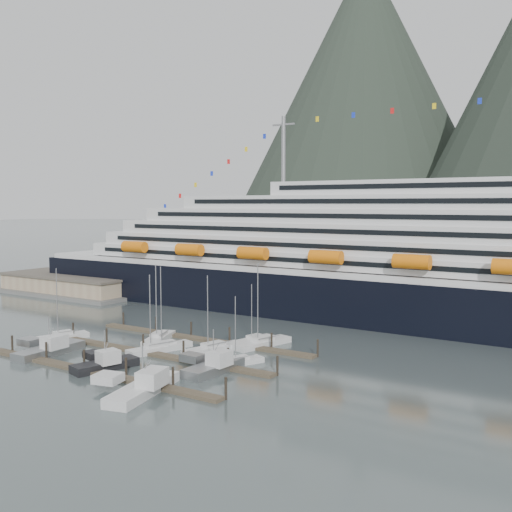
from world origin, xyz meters
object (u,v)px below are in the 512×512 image
object	(u,v)px
trawler_c	(142,387)
trawler_e	(213,366)
sailboat_c	(156,350)
trawler_b	(105,364)
warehouse	(71,286)
sailboat_a	(63,337)
sailboat_h	(240,362)
cruise_ship	(449,268)
sailboat_d	(213,349)
sailboat_b	(166,347)
trawler_a	(49,349)
sailboat_g	(263,344)
sailboat_e	(159,339)
sailboat_f	(255,341)

from	to	relation	value
trawler_c	trawler_e	distance (m)	13.58
sailboat_c	trawler_b	xyz separation A→B (m)	(0.62, -12.18, 0.43)
warehouse	sailboat_c	size ratio (longest dim) A/B	3.29
sailboat_a	sailboat_c	world-z (taller)	sailboat_a
trawler_c	sailboat_a	bearing A→B (deg)	52.42
sailboat_a	sailboat_h	world-z (taller)	sailboat_a
cruise_ship	trawler_b	size ratio (longest dim) A/B	19.41
sailboat_a	trawler_c	xyz separation A→B (m)	(35.15, -15.58, 0.49)
sailboat_a	sailboat_h	size ratio (longest dim) A/B	1.23
sailboat_d	trawler_c	bearing A→B (deg)	-150.31
sailboat_b	trawler_a	world-z (taller)	sailboat_b
sailboat_g	trawler_b	world-z (taller)	sailboat_g
sailboat_e	trawler_a	distance (m)	19.65
sailboat_c	trawler_e	world-z (taller)	sailboat_c
trawler_a	sailboat_h	bearing A→B (deg)	-71.13
cruise_ship	sailboat_f	size ratio (longest dim) A/B	18.56
warehouse	sailboat_h	size ratio (longest dim) A/B	4.04
warehouse	sailboat_b	xyz separation A→B (m)	(66.43, -34.74, -1.82)
sailboat_a	sailboat_d	distance (m)	30.35
cruise_ship	sailboat_d	xyz separation A→B (m)	(-27.75, -44.44, -11.62)
sailboat_a	sailboat_e	size ratio (longest dim) A/B	0.94
cruise_ship	sailboat_a	bearing A→B (deg)	-137.41
sailboat_d	trawler_e	world-z (taller)	sailboat_d
sailboat_d	trawler_a	size ratio (longest dim) A/B	1.06
cruise_ship	sailboat_e	world-z (taller)	cruise_ship
sailboat_f	trawler_a	world-z (taller)	sailboat_f
trawler_c	sailboat_b	bearing A→B (deg)	20.34
cruise_ship	trawler_e	size ratio (longest dim) A/B	18.68
sailboat_b	sailboat_h	world-z (taller)	sailboat_b
cruise_ship	trawler_a	xyz separation A→B (m)	(-50.05, -61.04, -11.13)
sailboat_a	trawler_a	size ratio (longest dim) A/B	1.07
trawler_b	trawler_e	distance (m)	16.88
sailboat_b	sailboat_g	distance (m)	17.06
trawler_a	sailboat_c	bearing A→B (deg)	-55.34
sailboat_f	sailboat_a	bearing A→B (deg)	131.45
sailboat_d	trawler_b	xyz separation A→B (m)	(-7.41, -17.88, 0.44)
sailboat_b	sailboat_e	world-z (taller)	sailboat_b
sailboat_e	trawler_e	world-z (taller)	sailboat_e
sailboat_b	sailboat_h	distance (m)	16.44
sailboat_c	sailboat_g	bearing A→B (deg)	-26.93
trawler_a	sailboat_f	bearing A→B (deg)	-46.13
warehouse	sailboat_g	distance (m)	82.70
sailboat_e	sailboat_b	bearing A→B (deg)	-148.24
sailboat_e	sailboat_g	size ratio (longest dim) A/B	0.95
sailboat_e	sailboat_h	distance (m)	22.50
cruise_ship	trawler_b	distance (m)	72.42
sailboat_d	trawler_c	world-z (taller)	sailboat_d
sailboat_g	sailboat_h	xyz separation A→B (m)	(3.57, -12.38, -0.05)
sailboat_d	trawler_b	size ratio (longest dim) A/B	1.28
sailboat_c	trawler_b	distance (m)	12.20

